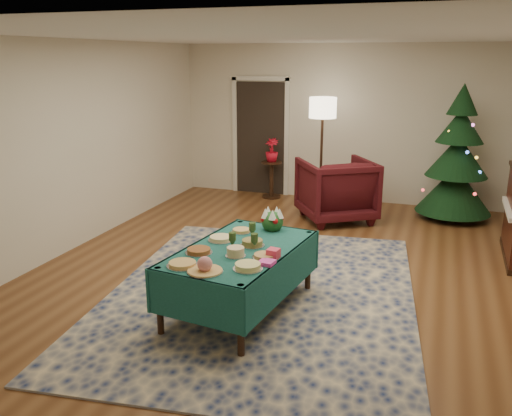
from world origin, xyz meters
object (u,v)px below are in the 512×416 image
(floor_lamp, at_px, (323,115))
(christmas_tree, at_px, (457,159))
(potted_plant, at_px, (272,155))
(armchair, at_px, (336,187))
(buffet_table, at_px, (240,261))
(gift_box, at_px, (273,253))
(side_table, at_px, (272,180))

(floor_lamp, relative_size, christmas_tree, 0.88)
(potted_plant, bearing_deg, floor_lamp, -18.11)
(armchair, distance_m, floor_lamp, 1.30)
(buffet_table, height_order, potted_plant, potted_plant)
(gift_box, distance_m, armchair, 3.59)
(gift_box, relative_size, floor_lamp, 0.06)
(floor_lamp, bearing_deg, buffet_table, -88.70)
(buffet_table, distance_m, floor_lamp, 4.25)
(gift_box, height_order, floor_lamp, floor_lamp)
(armchair, bearing_deg, side_table, -69.14)
(buffet_table, height_order, christmas_tree, christmas_tree)
(buffet_table, height_order, floor_lamp, floor_lamp)
(buffet_table, distance_m, armchair, 3.45)
(buffet_table, bearing_deg, armchair, 84.92)
(buffet_table, bearing_deg, floor_lamp, 91.30)
(gift_box, xyz_separation_m, christmas_tree, (1.66, 4.29, 0.23))
(buffet_table, relative_size, christmas_tree, 0.88)
(gift_box, bearing_deg, potted_plant, 107.43)
(armchair, distance_m, christmas_tree, 1.92)
(gift_box, xyz_separation_m, floor_lamp, (-0.48, 4.28, 0.85))
(side_table, bearing_deg, armchair, -36.48)
(christmas_tree, bearing_deg, floor_lamp, -179.60)
(armchair, bearing_deg, buffet_table, 52.27)
(gift_box, height_order, potted_plant, potted_plant)
(gift_box, distance_m, side_table, 4.83)
(floor_lamp, bearing_deg, armchair, -60.03)
(gift_box, bearing_deg, floor_lamp, 96.39)
(side_table, xyz_separation_m, christmas_tree, (3.10, -0.30, 0.62))
(side_table, bearing_deg, floor_lamp, -18.11)
(floor_lamp, distance_m, christmas_tree, 2.22)
(potted_plant, bearing_deg, christmas_tree, -5.53)
(armchair, relative_size, potted_plant, 2.56)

